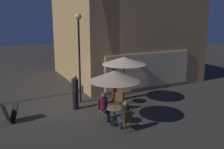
# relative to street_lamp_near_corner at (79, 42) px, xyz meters

# --- Properties ---
(ground_plane) EXTENTS (60.00, 60.00, 0.00)m
(ground_plane) POSITION_rel_street_lamp_near_corner_xyz_m (-0.73, -0.66, -3.23)
(ground_plane) COLOR #38342D
(cafe_building) EXTENTS (8.51, 8.28, 8.89)m
(cafe_building) POSITION_rel_street_lamp_near_corner_xyz_m (3.40, 2.90, 1.21)
(cafe_building) COLOR tan
(cafe_building) RESTS_ON ground
(street_lamp_near_corner) EXTENTS (0.33, 0.33, 4.65)m
(street_lamp_near_corner) POSITION_rel_street_lamp_near_corner_xyz_m (0.00, 0.00, 0.00)
(street_lamp_near_corner) COLOR black
(street_lamp_near_corner) RESTS_ON ground
(menu_sandwich_board) EXTENTS (0.77, 0.71, 0.89)m
(menu_sandwich_board) POSITION_rel_street_lamp_near_corner_xyz_m (-3.60, -1.14, -2.77)
(menu_sandwich_board) COLOR black
(menu_sandwich_board) RESTS_ON ground
(cafe_table_0) EXTENTS (0.68, 0.68, 0.76)m
(cafe_table_0) POSITION_rel_street_lamp_near_corner_xyz_m (0.33, -3.36, -2.69)
(cafe_table_0) COLOR black
(cafe_table_0) RESTS_ON ground
(cafe_table_1) EXTENTS (0.75, 0.75, 0.77)m
(cafe_table_1) POSITION_rel_street_lamp_near_corner_xyz_m (1.92, -1.25, -2.66)
(cafe_table_1) COLOR black
(cafe_table_1) RESTS_ON ground
(patio_umbrella_0) EXTENTS (2.13, 2.13, 2.37)m
(patio_umbrella_0) POSITION_rel_street_lamp_near_corner_xyz_m (0.33, -3.36, -1.09)
(patio_umbrella_0) COLOR black
(patio_umbrella_0) RESTS_ON ground
(patio_umbrella_1) EXTENTS (2.22, 2.22, 2.50)m
(patio_umbrella_1) POSITION_rel_street_lamp_near_corner_xyz_m (1.92, -1.25, -0.92)
(patio_umbrella_1) COLOR black
(patio_umbrella_1) RESTS_ON ground
(cafe_chair_0) EXTENTS (0.49, 0.49, 0.94)m
(cafe_chair_0) POSITION_rel_street_lamp_near_corner_xyz_m (0.11, -2.60, -2.67)
(cafe_chair_0) COLOR brown
(cafe_chair_0) RESTS_ON ground
(cafe_chair_1) EXTENTS (0.44, 0.44, 0.91)m
(cafe_chair_1) POSITION_rel_street_lamp_near_corner_xyz_m (0.45, -4.19, -2.68)
(cafe_chair_1) COLOR brown
(cafe_chair_1) RESTS_ON ground
(cafe_chair_2) EXTENTS (0.57, 0.57, 0.92)m
(cafe_chair_2) POSITION_rel_street_lamp_near_corner_xyz_m (1.32, -1.90, -2.66)
(cafe_chair_2) COLOR brown
(cafe_chair_2) RESTS_ON ground
(patron_seated_0) EXTENTS (0.41, 0.52, 1.25)m
(patron_seated_0) POSITION_rel_street_lamp_near_corner_xyz_m (0.15, -2.74, -2.52)
(patron_seated_0) COLOR black
(patron_seated_0) RESTS_ON ground
(patron_seated_1) EXTENTS (0.37, 0.53, 1.27)m
(patron_seated_1) POSITION_rel_street_lamp_near_corner_xyz_m (0.43, -4.06, -2.51)
(patron_seated_1) COLOR #2A274A
(patron_seated_1) RESTS_ON ground
(patron_standing_2) EXTENTS (0.31, 0.31, 1.82)m
(patron_standing_2) POSITION_rel_street_lamp_near_corner_xyz_m (1.72, -0.55, -2.30)
(patron_standing_2) COLOR #4C1D14
(patron_standing_2) RESTS_ON ground
(patron_standing_3) EXTENTS (0.34, 0.34, 1.73)m
(patron_standing_3) POSITION_rel_street_lamp_near_corner_xyz_m (-0.54, -0.81, -2.35)
(patron_standing_3) COLOR black
(patron_standing_3) RESTS_ON ground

